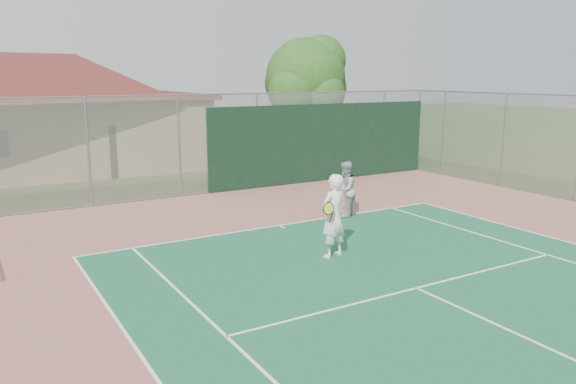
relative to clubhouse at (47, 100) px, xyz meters
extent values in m
cylinder|color=gray|center=(-0.09, -8.87, -1.29)|extent=(0.08, 0.08, 3.50)
cylinder|color=gray|center=(2.91, -8.87, -1.29)|extent=(0.08, 0.08, 3.50)
cylinder|color=gray|center=(5.91, -8.87, -1.29)|extent=(0.08, 0.08, 3.50)
cylinder|color=gray|center=(8.91, -8.87, -1.29)|extent=(0.08, 0.08, 3.50)
cylinder|color=gray|center=(11.91, -8.87, -1.29)|extent=(0.08, 0.08, 3.50)
cylinder|color=gray|center=(13.91, -8.87, -1.29)|extent=(0.08, 0.08, 3.50)
cylinder|color=gray|center=(3.91, -8.87, 0.46)|extent=(20.00, 0.05, 0.05)
cylinder|color=gray|center=(3.91, -8.87, -2.99)|extent=(20.00, 0.05, 0.05)
cube|color=#999EA0|center=(3.91, -8.87, -1.29)|extent=(20.00, 0.02, 3.50)
cube|color=black|center=(8.91, -8.92, -1.49)|extent=(10.00, 0.04, 3.00)
cylinder|color=gray|center=(13.91, -10.37, -1.29)|extent=(0.08, 0.08, 3.50)
cylinder|color=gray|center=(13.91, -13.37, -1.29)|extent=(0.08, 0.08, 3.50)
cube|color=#999EA0|center=(13.91, -13.37, -1.29)|extent=(0.02, 9.00, 3.50)
cube|color=tan|center=(0.00, 0.00, -1.46)|extent=(12.86, 8.78, 3.15)
cube|color=maroon|center=(0.00, 0.00, 0.16)|extent=(13.40, 9.32, 0.19)
pyramid|color=maroon|center=(0.00, 0.00, 2.00)|extent=(14.14, 9.66, 1.89)
cube|color=black|center=(2.10, -4.23, -1.94)|extent=(0.95, 0.06, 2.21)
cylinder|color=#322112|center=(10.05, -5.65, -1.48)|extent=(0.40, 0.40, 3.12)
sphere|color=#224B17|center=(10.05, -5.65, 0.97)|extent=(3.57, 3.57, 3.57)
sphere|color=#224B17|center=(11.06, -5.32, 0.52)|extent=(2.45, 2.45, 2.45)
sphere|color=#224B17|center=(9.16, -6.09, 0.41)|extent=(2.23, 2.23, 2.23)
sphere|color=#224B17|center=(10.28, -6.65, 0.30)|extent=(2.01, 2.01, 2.01)
sphere|color=#224B17|center=(9.72, -4.76, 0.75)|extent=(2.23, 2.23, 2.23)
sphere|color=#224B17|center=(10.72, -5.87, 1.75)|extent=(2.23, 2.23, 2.23)
imported|color=white|center=(3.62, -17.00, -2.07)|extent=(0.80, 0.61, 1.94)
imported|color=#9EA0A3|center=(6.10, -14.11, -2.21)|extent=(1.01, 0.95, 1.66)
camera|label=1|loc=(-3.62, -27.18, 1.11)|focal=35.00mm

